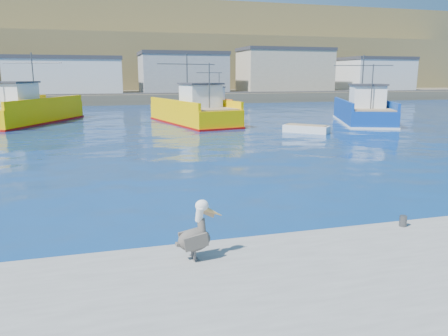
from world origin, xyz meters
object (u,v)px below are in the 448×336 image
Objects in this scene: trawler_yellow_b at (194,112)px; boat_orange at (213,104)px; pelican at (196,235)px; skiff_mid at (306,130)px; skiff_far at (371,107)px; trawler_blue at (363,112)px; trawler_yellow_a at (26,111)px.

trawler_yellow_b is 1.82× the size of boat_orange.
skiff_mid is at bearing 58.59° from pelican.
skiff_far is 3.20× the size of pelican.
pelican is at bearing -127.99° from skiff_far.
trawler_blue is (16.01, -3.80, -0.04)m from trawler_yellow_b.
pelican is at bearing -101.84° from trawler_yellow_b.
pelican is at bearing -121.41° from skiff_mid.
trawler_blue is 20.83m from boat_orange.
trawler_blue is at bearing -59.66° from boat_orange.
skiff_mid is at bearing -51.16° from trawler_yellow_b.
skiff_far is 54.72m from pelican.
skiff_far is (19.59, 20.05, 0.04)m from skiff_mid.
pelican is (-22.76, -28.39, 0.02)m from trawler_blue.
pelican reaches higher than skiff_mid.
pelican is (-12.24, -46.37, 0.12)m from boat_orange.
trawler_blue reaches higher than pelican.
trawler_yellow_b reaches higher than boat_orange.
trawler_yellow_a is 3.27× the size of skiff_far.
pelican is (-33.68, -43.13, 0.80)m from skiff_far.
trawler_blue reaches higher than skiff_mid.
trawler_yellow_a is at bearing -155.78° from boat_orange.
trawler_yellow_b is at bearing 166.66° from trawler_blue.
skiff_far is (26.93, 10.94, -0.83)m from trawler_yellow_b.
trawler_yellow_a is at bearing 164.85° from trawler_blue.
trawler_yellow_a is 26.74m from skiff_mid.
trawler_yellow_a is 1.08× the size of trawler_yellow_b.
trawler_yellow_b is 1.06× the size of trawler_blue.
skiff_mid is at bearing -31.23° from trawler_yellow_a.
trawler_blue is at bearing -126.54° from skiff_far.
trawler_yellow_a reaches higher than skiff_far.
trawler_blue is (31.52, -8.53, -0.10)m from trawler_yellow_a.
trawler_yellow_a is 42.90m from skiff_far.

